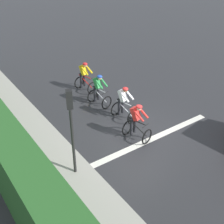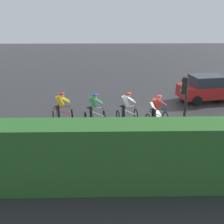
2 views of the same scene
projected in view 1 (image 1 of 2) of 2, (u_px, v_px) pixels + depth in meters
ground_plane at (136, 134)px, 12.98m from camera, size 80.00×80.00×0.00m
sidewalk_kerb at (27, 143)px, 12.31m from camera, size 2.80×22.65×0.12m
stone_wall_low at (4, 148)px, 11.78m from camera, size 0.44×22.65×0.44m
road_marking_stop_line at (147, 141)px, 12.49m from camera, size 7.00×0.30×0.01m
cyclist_lead at (85, 77)px, 16.08m from camera, size 0.91×1.21×1.66m
cyclist_second at (99, 91)px, 14.73m from camera, size 0.87×1.19×1.66m
cyclist_mid at (124, 104)px, 13.61m from camera, size 0.88×1.19×1.66m
cyclist_fourth at (136, 123)px, 12.26m from camera, size 0.94×1.22×1.66m
traffic_light_near_crossing at (71, 121)px, 9.72m from camera, size 0.26×0.30×3.34m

